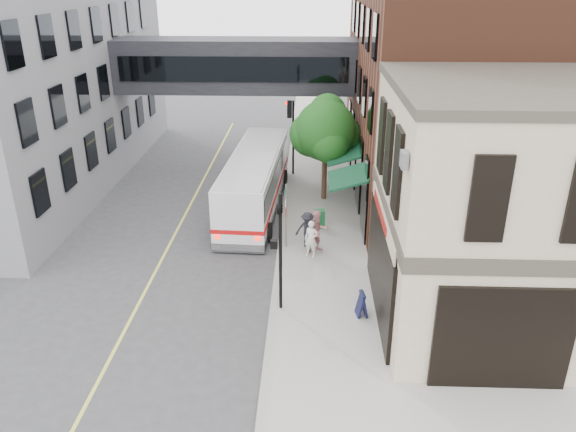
# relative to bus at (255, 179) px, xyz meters

# --- Properties ---
(ground) EXTENTS (120.00, 120.00, 0.00)m
(ground) POSITION_rel_bus_xyz_m (1.43, -11.82, -1.64)
(ground) COLOR #38383A
(ground) RESTS_ON ground
(sidewalk_main) EXTENTS (4.00, 60.00, 0.15)m
(sidewalk_main) POSITION_rel_bus_xyz_m (3.43, 2.18, -1.56)
(sidewalk_main) COLOR gray
(sidewalk_main) RESTS_ON ground
(corner_building) EXTENTS (10.19, 8.12, 8.45)m
(corner_building) POSITION_rel_bus_xyz_m (10.40, -9.82, 2.57)
(corner_building) COLOR beige
(corner_building) RESTS_ON ground
(brick_building) EXTENTS (13.76, 18.00, 14.00)m
(brick_building) POSITION_rel_bus_xyz_m (11.41, 3.18, 5.35)
(brick_building) COLOR #4B2517
(brick_building) RESTS_ON ground
(skyway_bridge) EXTENTS (14.00, 3.18, 3.00)m
(skyway_bridge) POSITION_rel_bus_xyz_m (-1.57, 6.18, 4.86)
(skyway_bridge) COLOR black
(skyway_bridge) RESTS_ON ground
(traffic_signal_near) EXTENTS (0.44, 0.22, 4.60)m
(traffic_signal_near) POSITION_rel_bus_xyz_m (1.80, -9.82, 1.34)
(traffic_signal_near) COLOR black
(traffic_signal_near) RESTS_ON sidewalk_main
(traffic_signal_far) EXTENTS (0.53, 0.28, 4.50)m
(traffic_signal_far) POSITION_rel_bus_xyz_m (1.69, 5.18, 1.70)
(traffic_signal_far) COLOR black
(traffic_signal_far) RESTS_ON sidewalk_main
(street_sign_pole) EXTENTS (0.08, 0.75, 3.00)m
(street_sign_pole) POSITION_rel_bus_xyz_m (1.82, -4.82, 0.29)
(street_sign_pole) COLOR gray
(street_sign_pole) RESTS_ON sidewalk_main
(street_tree) EXTENTS (3.80, 3.20, 5.60)m
(street_tree) POSITION_rel_bus_xyz_m (3.62, 1.40, 2.27)
(street_tree) COLOR #382619
(street_tree) RESTS_ON sidewalk_main
(lane_marking) EXTENTS (0.12, 40.00, 0.01)m
(lane_marking) POSITION_rel_bus_xyz_m (-3.57, -1.82, -1.63)
(lane_marking) COLOR #D8CC4C
(lane_marking) RESTS_ON ground
(bus) EXTENTS (3.10, 10.98, 2.92)m
(bus) POSITION_rel_bus_xyz_m (0.00, 0.00, 0.00)
(bus) COLOR white
(bus) RESTS_ON ground
(pedestrian_a) EXTENTS (0.69, 0.56, 1.63)m
(pedestrian_a) POSITION_rel_bus_xyz_m (2.94, -5.66, -0.67)
(pedestrian_a) COLOR silver
(pedestrian_a) RESTS_ON sidewalk_main
(pedestrian_b) EXTENTS (1.16, 1.06, 1.93)m
(pedestrian_b) POSITION_rel_bus_xyz_m (3.21, -5.19, -0.52)
(pedestrian_b) COLOR #C47F84
(pedestrian_b) RESTS_ON sidewalk_main
(pedestrian_c) EXTENTS (1.06, 0.62, 1.64)m
(pedestrian_c) POSITION_rel_bus_xyz_m (2.76, -4.70, -0.67)
(pedestrian_c) COLOR black
(pedestrian_c) RESTS_ON sidewalk_main
(newspaper_box) EXTENTS (0.52, 0.48, 0.91)m
(newspaper_box) POSITION_rel_bus_xyz_m (3.35, -2.67, -1.03)
(newspaper_box) COLOR #166130
(newspaper_box) RESTS_ON sidewalk_main
(sandwich_board) EXTENTS (0.41, 0.56, 0.92)m
(sandwich_board) POSITION_rel_bus_xyz_m (4.76, -10.21, -1.03)
(sandwich_board) COLOR black
(sandwich_board) RESTS_ON sidewalk_main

